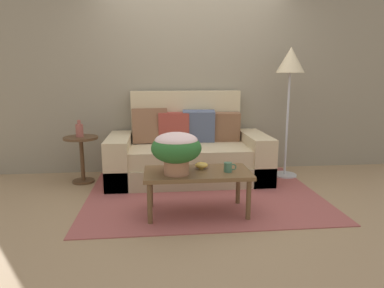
{
  "coord_description": "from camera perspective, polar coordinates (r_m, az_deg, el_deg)",
  "views": [
    {
      "loc": [
        -0.51,
        -3.65,
        1.33
      ],
      "look_at": [
        -0.13,
        0.03,
        0.59
      ],
      "focal_mm": 31.73,
      "sensor_mm": 36.0,
      "label": 1
    }
  ],
  "objects": [
    {
      "name": "floor_lamp",
      "position": [
        4.59,
        16.17,
        11.89
      ],
      "size": [
        0.36,
        0.36,
        1.69
      ],
      "color": "#B2B2B7",
      "rests_on": "ground"
    },
    {
      "name": "coffee_mug",
      "position": [
        3.25,
        6.13,
        -3.91
      ],
      "size": [
        0.12,
        0.08,
        0.09
      ],
      "color": "#3D664C",
      "rests_on": "coffee_table"
    },
    {
      "name": "wall_back",
      "position": [
        4.82,
        0.17,
        12.07
      ],
      "size": [
        6.4,
        0.12,
        2.78
      ],
      "primitive_type": "cube",
      "color": "gray",
      "rests_on": "ground"
    },
    {
      "name": "potted_plant",
      "position": [
        3.12,
        -2.65,
        -0.64
      ],
      "size": [
        0.47,
        0.47,
        0.39
      ],
      "color": "#A36B4C",
      "rests_on": "coffee_table"
    },
    {
      "name": "area_rug",
      "position": [
        3.93,
        1.91,
        -8.37
      ],
      "size": [
        2.59,
        1.99,
        0.01
      ],
      "primitive_type": "cube",
      "color": "#994C47",
      "rests_on": "ground"
    },
    {
      "name": "table_vase",
      "position": [
        4.43,
        -18.4,
        2.26
      ],
      "size": [
        0.09,
        0.09,
        0.21
      ],
      "color": "#934C42",
      "rests_on": "side_table"
    },
    {
      "name": "coffee_table",
      "position": [
        3.29,
        0.9,
        -5.43
      ],
      "size": [
        1.02,
        0.52,
        0.43
      ],
      "color": "brown",
      "rests_on": "ground"
    },
    {
      "name": "couch",
      "position": [
        4.43,
        -0.71,
        -1.57
      ],
      "size": [
        2.03,
        0.95,
        1.13
      ],
      "color": "tan",
      "rests_on": "ground"
    },
    {
      "name": "side_table",
      "position": [
        4.48,
        -18.07,
        -1.13
      ],
      "size": [
        0.42,
        0.42,
        0.59
      ],
      "color": "#4C331E",
      "rests_on": "ground"
    },
    {
      "name": "snack_bowl",
      "position": [
        3.34,
        1.6,
        -3.59
      ],
      "size": [
        0.13,
        0.13,
        0.07
      ],
      "color": "gold",
      "rests_on": "coffee_table"
    },
    {
      "name": "ground_plane",
      "position": [
        3.91,
        1.94,
        -8.52
      ],
      "size": [
        14.0,
        14.0,
        0.0
      ],
      "primitive_type": "plane",
      "color": "#997A56"
    }
  ]
}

